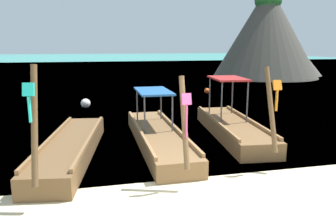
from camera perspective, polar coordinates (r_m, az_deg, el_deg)
name	(u,v)px	position (r m, az deg, el deg)	size (l,w,h in m)	color
ground	(210,211)	(6.47, 7.38, -16.85)	(120.00, 120.00, 0.00)	beige
sea_water	(103,61)	(66.96, -11.32, 8.80)	(120.00, 120.00, 0.00)	#2DB29E
longtail_boat_turquoise_ribbon	(71,148)	(9.47, -16.75, -6.08)	(1.95, 5.86, 2.74)	brown
longtail_boat_pink_ribbon	(158,136)	(10.15, -1.80, -4.22)	(1.25, 6.30, 2.44)	brown
longtail_boat_orange_ribbon	(232,127)	(11.38, 11.26, -2.56)	(1.80, 6.04, 2.56)	brown
karst_rock	(269,34)	(34.01, 17.41, 13.03)	(11.86, 10.08, 8.77)	#47443D
mooring_buoy_near	(207,91)	(21.12, 6.90, 3.71)	(0.37, 0.37, 0.37)	#EA5119
mooring_buoy_far	(86,103)	(16.65, -14.33, 1.48)	(0.48, 0.48, 0.48)	white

